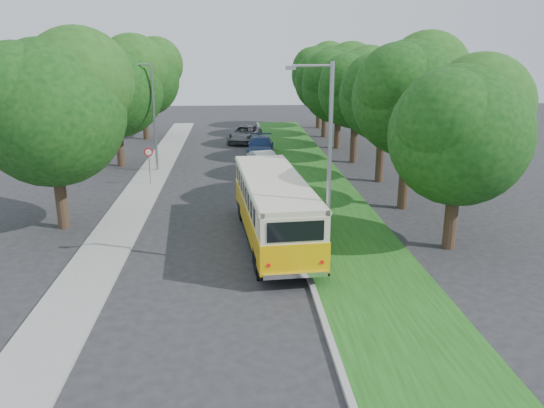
{
  "coord_description": "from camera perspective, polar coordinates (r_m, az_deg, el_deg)",
  "views": [
    {
      "loc": [
        0.86,
        -21.15,
        8.46
      ],
      "look_at": [
        2.55,
        2.25,
        1.5
      ],
      "focal_mm": 35.0,
      "sensor_mm": 36.0,
      "label": 1
    }
  ],
  "objects": [
    {
      "name": "warning_sign",
      "position": [
        34.23,
        -13.1,
        4.72
      ],
      "size": [
        0.56,
        0.1,
        2.5
      ],
      "color": "gray",
      "rests_on": "ground"
    },
    {
      "name": "car_silver",
      "position": [
        35.65,
        -2.11,
        3.81
      ],
      "size": [
        1.75,
        3.77,
        1.25
      ],
      "primitive_type": "imported",
      "rotation": [
        0.0,
        0.0,
        0.08
      ],
      "color": "silver",
      "rests_on": "ground"
    },
    {
      "name": "sidewalk",
      "position": [
        28.05,
        -15.58,
        -1.53
      ],
      "size": [
        2.2,
        70.0,
        0.12
      ],
      "primitive_type": "cube",
      "color": "gray",
      "rests_on": "ground"
    },
    {
      "name": "lamppost_near",
      "position": [
        19.39,
        5.92,
        4.25
      ],
      "size": [
        1.71,
        0.16,
        8.0
      ],
      "color": "gray",
      "rests_on": "ground"
    },
    {
      "name": "curb",
      "position": [
        27.6,
        1.76,
        -1.17
      ],
      "size": [
        0.2,
        70.0,
        0.15
      ],
      "primitive_type": "cube",
      "color": "gray",
      "rests_on": "ground"
    },
    {
      "name": "vintage_bus",
      "position": [
        23.49,
        0.2,
        -0.65
      ],
      "size": [
        3.42,
        10.45,
        3.05
      ],
      "primitive_type": null,
      "rotation": [
        0.0,
        0.0,
        0.08
      ],
      "color": "#F9B907",
      "rests_on": "ground"
    },
    {
      "name": "ground",
      "position": [
        22.8,
        -6.02,
        -5.36
      ],
      "size": [
        120.0,
        120.0,
        0.0
      ],
      "primitive_type": "plane",
      "color": "#252527",
      "rests_on": "ground"
    },
    {
      "name": "lamppost_far",
      "position": [
        37.82,
        -12.73,
        9.53
      ],
      "size": [
        1.71,
        0.16,
        7.5
      ],
      "color": "gray",
      "rests_on": "ground"
    },
    {
      "name": "treeline",
      "position": [
        39.3,
        -0.8,
        12.83
      ],
      "size": [
        24.27,
        41.91,
        9.46
      ],
      "color": "#332319",
      "rests_on": "ground"
    },
    {
      "name": "car_blue",
      "position": [
        43.01,
        -1.24,
        6.21
      ],
      "size": [
        2.45,
        5.35,
        1.52
      ],
      "primitive_type": "imported",
      "rotation": [
        0.0,
        0.0,
        -0.06
      ],
      "color": "navy",
      "rests_on": "ground"
    },
    {
      "name": "car_white",
      "position": [
        37.48,
        -0.77,
        4.56
      ],
      "size": [
        2.53,
        4.44,
        1.38
      ],
      "primitive_type": "imported",
      "rotation": [
        0.0,
        0.0,
        0.27
      ],
      "color": "silver",
      "rests_on": "ground"
    },
    {
      "name": "grass_verge",
      "position": [
        27.94,
        6.56,
        -1.08
      ],
      "size": [
        4.5,
        70.0,
        0.13
      ],
      "primitive_type": "cube",
      "color": "#1B4813",
      "rests_on": "ground"
    },
    {
      "name": "car_grey",
      "position": [
        49.35,
        -2.95,
        7.52
      ],
      "size": [
        3.64,
        5.81,
        1.5
      ],
      "primitive_type": "imported",
      "rotation": [
        0.0,
        0.0,
        -0.23
      ],
      "color": "slate",
      "rests_on": "ground"
    }
  ]
}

